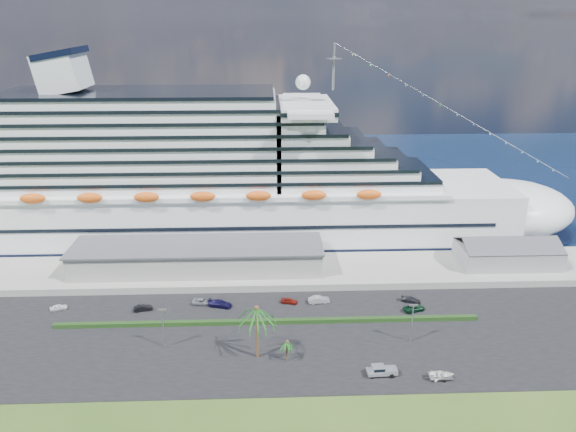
{
  "coord_description": "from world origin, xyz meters",
  "views": [
    {
      "loc": [
        -7.8,
        -86.43,
        60.71
      ],
      "look_at": [
        -3.27,
        30.0,
        18.84
      ],
      "focal_mm": 35.0,
      "sensor_mm": 36.0,
      "label": 1
    }
  ],
  "objects_px": {
    "cruise_ship": "(218,183)",
    "pickup_truck": "(381,370)",
    "parked_car_3": "(220,304)",
    "boat_trailer": "(441,375)"
  },
  "relations": [
    {
      "from": "cruise_ship",
      "to": "pickup_truck",
      "type": "xyz_separation_m",
      "value": [
        33.64,
        -66.59,
        -15.52
      ]
    },
    {
      "from": "boat_trailer",
      "to": "parked_car_3",
      "type": "bearing_deg",
      "value": 145.7
    },
    {
      "from": "pickup_truck",
      "to": "boat_trailer",
      "type": "relative_size",
      "value": 1.06
    },
    {
      "from": "cruise_ship",
      "to": "pickup_truck",
      "type": "bearing_deg",
      "value": -63.2
    },
    {
      "from": "cruise_ship",
      "to": "boat_trailer",
      "type": "relative_size",
      "value": 36.77
    },
    {
      "from": "pickup_truck",
      "to": "boat_trailer",
      "type": "height_order",
      "value": "pickup_truck"
    },
    {
      "from": "parked_car_3",
      "to": "boat_trailer",
      "type": "relative_size",
      "value": 1.02
    },
    {
      "from": "parked_car_3",
      "to": "pickup_truck",
      "type": "xyz_separation_m",
      "value": [
        30.6,
        -26.15,
        0.28
      ]
    },
    {
      "from": "pickup_truck",
      "to": "boat_trailer",
      "type": "distance_m",
      "value": 10.4
    },
    {
      "from": "boat_trailer",
      "to": "pickup_truck",
      "type": "bearing_deg",
      "value": 170.51
    }
  ]
}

